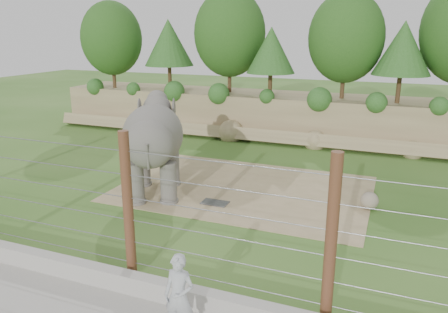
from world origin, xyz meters
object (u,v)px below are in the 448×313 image
at_px(elephant, 154,148).
at_px(barrier_fence, 128,209).
at_px(stone_ball, 369,201).
at_px(zookeeper, 179,296).

height_order(elephant, barrier_fence, barrier_fence).
distance_m(stone_ball, barrier_fence, 9.13).
relative_size(stone_ball, barrier_fence, 0.03).
xyz_separation_m(elephant, zookeeper, (4.77, -7.14, -0.93)).
height_order(barrier_fence, zookeeper, barrier_fence).
bearing_deg(zookeeper, stone_ball, 69.52).
bearing_deg(zookeeper, barrier_fence, 146.13).
bearing_deg(stone_ball, zookeeper, -110.79).
relative_size(elephant, stone_ball, 7.17).
relative_size(elephant, barrier_fence, 0.23).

